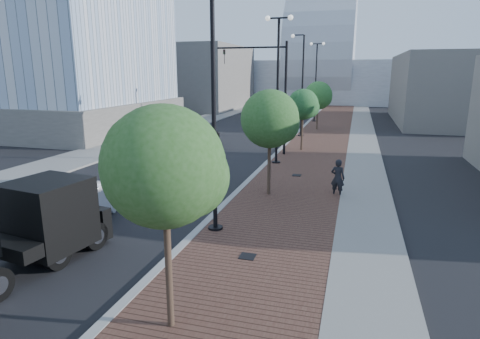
# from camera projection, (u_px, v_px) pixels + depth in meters

# --- Properties ---
(sidewalk) EXTENTS (7.00, 140.00, 0.12)m
(sidewalk) POSITION_uv_depth(u_px,v_px,m) (336.00, 129.00, 42.71)
(sidewalk) COLOR #4C2D23
(sidewalk) RESTS_ON ground
(concrete_strip) EXTENTS (2.40, 140.00, 0.13)m
(concrete_strip) POSITION_uv_depth(u_px,v_px,m) (362.00, 130.00, 41.99)
(concrete_strip) COLOR slate
(concrete_strip) RESTS_ON ground
(curb) EXTENTS (0.30, 140.00, 0.14)m
(curb) POSITION_uv_depth(u_px,v_px,m) (303.00, 128.00, 43.65)
(curb) COLOR gray
(curb) RESTS_ON ground
(west_sidewalk) EXTENTS (4.00, 140.00, 0.12)m
(west_sidewalk) POSITION_uv_depth(u_px,v_px,m) (191.00, 124.00, 47.13)
(west_sidewalk) COLOR slate
(west_sidewalk) RESTS_ON ground
(white_sedan) EXTENTS (2.57, 4.98, 1.56)m
(white_sedan) POSITION_uv_depth(u_px,v_px,m) (80.00, 206.00, 16.02)
(white_sedan) COLOR silver
(white_sedan) RESTS_ON ground
(dark_car_mid) EXTENTS (3.12, 5.60, 1.48)m
(dark_car_mid) POSITION_uv_depth(u_px,v_px,m) (193.00, 138.00, 32.85)
(dark_car_mid) COLOR black
(dark_car_mid) RESTS_ON ground
(dark_car_far) EXTENTS (3.17, 4.91, 1.32)m
(dark_car_far) POSITION_uv_depth(u_px,v_px,m) (296.00, 113.00, 53.77)
(dark_car_far) COLOR black
(dark_car_far) RESTS_ON ground
(pedestrian) EXTENTS (0.77, 0.60, 1.86)m
(pedestrian) POSITION_uv_depth(u_px,v_px,m) (338.00, 178.00, 19.61)
(pedestrian) COLOR black
(pedestrian) RESTS_ON ground
(streetlight_1) EXTENTS (1.44, 0.56, 9.21)m
(streetlight_1) POSITION_uv_depth(u_px,v_px,m) (211.00, 118.00, 14.48)
(streetlight_1) COLOR black
(streetlight_1) RESTS_ON ground
(streetlight_2) EXTENTS (1.72, 0.56, 9.28)m
(streetlight_2) POSITION_uv_depth(u_px,v_px,m) (278.00, 90.00, 25.55)
(streetlight_2) COLOR black
(streetlight_2) RESTS_ON ground
(streetlight_3) EXTENTS (1.44, 0.56, 9.21)m
(streetlight_3) POSITION_uv_depth(u_px,v_px,m) (301.00, 90.00, 36.91)
(streetlight_3) COLOR black
(streetlight_3) RESTS_ON ground
(streetlight_4) EXTENTS (1.72, 0.56, 9.28)m
(streetlight_4) POSITION_uv_depth(u_px,v_px,m) (316.00, 82.00, 47.98)
(streetlight_4) COLOR black
(streetlight_4) RESTS_ON ground
(traffic_mast) EXTENTS (5.09, 0.20, 8.00)m
(traffic_mast) POSITION_uv_depth(u_px,v_px,m) (273.00, 86.00, 28.56)
(traffic_mast) COLOR black
(traffic_mast) RESTS_ON ground
(tree_0) EXTENTS (2.69, 2.69, 5.31)m
(tree_0) POSITION_uv_depth(u_px,v_px,m) (167.00, 167.00, 8.68)
(tree_0) COLOR #382619
(tree_0) RESTS_ON ground
(tree_1) EXTENTS (2.76, 2.76, 5.17)m
(tree_1) POSITION_uv_depth(u_px,v_px,m) (271.00, 119.00, 19.00)
(tree_1) COLOR #382619
(tree_1) RESTS_ON ground
(tree_2) EXTENTS (2.36, 2.31, 4.73)m
(tree_2) POSITION_uv_depth(u_px,v_px,m) (304.00, 105.00, 30.26)
(tree_2) COLOR #382619
(tree_2) RESTS_ON ground
(tree_3) EXTENTS (2.87, 2.87, 5.02)m
(tree_3) POSITION_uv_depth(u_px,v_px,m) (319.00, 96.00, 41.47)
(tree_3) COLOR #382619
(tree_3) RESTS_ON ground
(tower_podium) EXTENTS (19.00, 19.00, 3.00)m
(tower_podium) POSITION_uv_depth(u_px,v_px,m) (63.00, 116.00, 42.27)
(tower_podium) COLOR #5E5A54
(tower_podium) RESTS_ON ground
(convention_center) EXTENTS (50.00, 30.00, 50.00)m
(convention_center) POSITION_uv_depth(u_px,v_px,m) (322.00, 72.00, 84.84)
(convention_center) COLOR #9DA1A6
(convention_center) RESTS_ON ground
(commercial_block_nw) EXTENTS (14.00, 20.00, 10.00)m
(commercial_block_nw) POSITION_uv_depth(u_px,v_px,m) (198.00, 78.00, 66.54)
(commercial_block_nw) COLOR slate
(commercial_block_nw) RESTS_ON ground
(commercial_block_ne) EXTENTS (12.00, 22.00, 8.00)m
(commercial_block_ne) POSITION_uv_depth(u_px,v_px,m) (451.00, 89.00, 47.78)
(commercial_block_ne) COLOR #67635C
(commercial_block_ne) RESTS_ON ground
(utility_cover_1) EXTENTS (0.50, 0.50, 0.02)m
(utility_cover_1) POSITION_uv_depth(u_px,v_px,m) (248.00, 256.00, 13.09)
(utility_cover_1) COLOR black
(utility_cover_1) RESTS_ON sidewalk
(utility_cover_2) EXTENTS (0.50, 0.50, 0.02)m
(utility_cover_2) POSITION_uv_depth(u_px,v_px,m) (297.00, 175.00, 23.37)
(utility_cover_2) COLOR black
(utility_cover_2) RESTS_ON sidewalk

